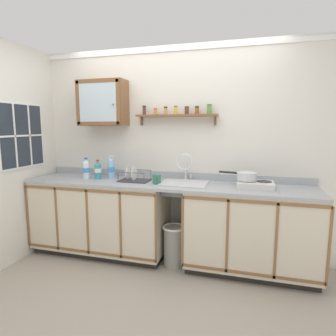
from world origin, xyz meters
name	(u,v)px	position (x,y,z in m)	size (l,w,h in m)	color
floor	(153,279)	(0.00, 0.00, 0.00)	(6.25, 6.25, 0.00)	#9E9384
back_wall	(172,151)	(0.00, 0.76, 1.24)	(3.85, 0.07, 2.45)	silver
lower_cabinet_run	(101,217)	(-0.81, 0.44, 0.44)	(1.62, 0.61, 0.88)	black
lower_cabinet_run_right	(251,231)	(0.94, 0.44, 0.44)	(1.35, 0.61, 0.88)	black
countertop	(165,184)	(0.00, 0.44, 0.90)	(3.21, 0.63, 0.03)	#9EA3A8
backsplash	(171,175)	(0.00, 0.73, 0.95)	(3.21, 0.02, 0.08)	#9EA3A8
sink	(184,184)	(0.21, 0.48, 0.90)	(0.50, 0.45, 0.43)	silver
hot_plate_stove	(255,185)	(0.96, 0.45, 0.94)	(0.36, 0.31, 0.07)	silver
saucepan	(246,176)	(0.87, 0.47, 1.03)	(0.40, 0.21, 0.09)	silver
bottle_water_blue_0	(111,168)	(-0.70, 0.53, 1.04)	(0.09, 0.09, 0.28)	#8CB7E0
bottle_water_clear_1	(86,169)	(-0.98, 0.43, 1.03)	(0.08, 0.08, 0.25)	silver
bottle_detergent_teal_2	(98,170)	(-0.84, 0.46, 1.02)	(0.08, 0.08, 0.23)	teal
dish_rack	(134,178)	(-0.37, 0.45, 0.94)	(0.34, 0.25, 0.17)	#333338
mug	(157,179)	(-0.07, 0.37, 0.96)	(0.10, 0.13, 0.11)	#337259
wall_cabinet	(103,103)	(-0.83, 0.61, 1.81)	(0.58, 0.28, 0.54)	brown
spice_shelf	(177,114)	(0.08, 0.67, 1.67)	(0.94, 0.14, 0.23)	brown
window	(22,136)	(-1.62, 0.15, 1.43)	(0.03, 0.67, 0.74)	#262D38
trash_bin	(174,245)	(0.13, 0.34, 0.23)	(0.26, 0.26, 0.45)	gray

